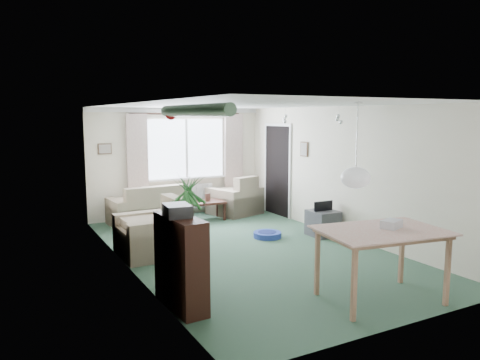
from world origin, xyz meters
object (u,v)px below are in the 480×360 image
bookshelf (181,263)px  dining_table (380,266)px  coffee_table (203,211)px  pet_bed (267,235)px  houseplant (189,216)px  tv_cube (323,223)px  sofa (150,204)px  armchair_corner (235,195)px  armchair_left (151,227)px

bookshelf → dining_table: size_ratio=0.79×
coffee_table → pet_bed: 1.95m
bookshelf → coffee_table: bearing=59.2°
pet_bed → houseplant: bearing=-165.0°
tv_cube → houseplant: bearing=-177.8°
bookshelf → pet_bed: bookshelf is taller
sofa → armchair_corner: 1.99m
houseplant → tv_cube: (2.72, 0.09, -0.43)m
armchair_left → coffee_table: size_ratio=1.14×
coffee_table → houseplant: bearing=-118.7°
bookshelf → armchair_corner: bearing=51.9°
houseplant → dining_table: 3.04m
houseplant → tv_cube: size_ratio=2.54×
coffee_table → sofa: bearing=165.1°
houseplant → dining_table: size_ratio=0.97×
armchair_corner → bookshelf: bookshelf is taller
houseplant → pet_bed: houseplant is taller
armchair_left → dining_table: bearing=29.8°
coffee_table → dining_table: size_ratio=0.66×
coffee_table → houseplant: 2.73m
houseplant → dining_table: bearing=-62.8°
tv_cube → armchair_left: bearing=174.0°
armchair_corner → houseplant: houseplant is taller
bookshelf → pet_bed: bearing=37.4°
armchair_corner → coffee_table: bearing=-0.6°
sofa → dining_table: dining_table is taller
armchair_corner → dining_table: 5.38m
sofa → pet_bed: bearing=121.2°
coffee_table → tv_cube: bearing=-57.8°
sofa → armchair_left: 2.31m
bookshelf → dining_table: bookshelf is taller
armchair_corner → tv_cube: (0.53, -2.54, -0.20)m
armchair_left → houseplant: size_ratio=0.78×
pet_bed → tv_cube: bearing=-20.9°
coffee_table → dining_table: (0.10, -5.06, 0.22)m
sofa → pet_bed: sofa is taller
coffee_table → dining_table: dining_table is taller
tv_cube → pet_bed: 1.07m
armchair_left → pet_bed: 2.25m
armchair_corner → tv_cube: armchair_corner is taller
sofa → dining_table: 5.48m
sofa → pet_bed: 2.70m
sofa → pet_bed: (1.54, -2.19, -0.36)m
sofa → tv_cube: bearing=130.6°
armchair_corner → pet_bed: armchair_corner is taller
houseplant → tv_cube: bearing=1.8°
coffee_table → pet_bed: size_ratio=1.76×
houseplant → sofa: bearing=85.8°
houseplant → pet_bed: bearing=15.0°
armchair_left → pet_bed: armchair_left is taller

